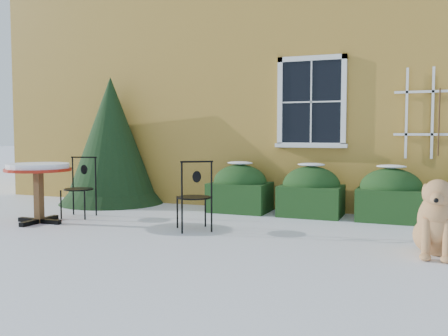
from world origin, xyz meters
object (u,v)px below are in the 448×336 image
at_px(patio_chair_near, 195,196).
at_px(patio_chair_far, 80,187).
at_px(bistro_table, 38,174).
at_px(evergreen_shrub, 111,153).
at_px(dog, 439,224).

xyz_separation_m(patio_chair_near, patio_chair_far, (-2.32, 0.38, -0.01)).
xyz_separation_m(bistro_table, patio_chair_near, (2.55, 0.34, -0.27)).
distance_m(patio_chair_near, patio_chair_far, 2.35).
height_order(bistro_table, patio_chair_near, patio_chair_near).
bearing_deg(patio_chair_far, evergreen_shrub, 95.32).
relative_size(patio_chair_far, dog, 1.00).
distance_m(patio_chair_near, dog, 3.28).
relative_size(evergreen_shrub, patio_chair_near, 2.47).
bearing_deg(patio_chair_near, bistro_table, -28.27).
bearing_deg(evergreen_shrub, patio_chair_near, -35.86).
xyz_separation_m(evergreen_shrub, dog, (6.05, -2.39, -0.65)).
distance_m(evergreen_shrub, patio_chair_near, 3.48).
bearing_deg(patio_chair_far, dog, -18.37).
bearing_deg(dog, bistro_table, -174.47).
xyz_separation_m(evergreen_shrub, patio_chair_far, (0.47, -1.64, -0.52)).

